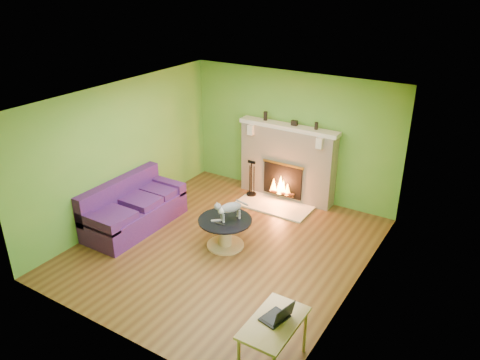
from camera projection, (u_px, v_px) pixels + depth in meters
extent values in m
plane|color=#563318|center=(225.00, 247.00, 8.07)|extent=(5.00, 5.00, 0.00)
plane|color=white|center=(223.00, 99.00, 7.00)|extent=(5.00, 5.00, 0.00)
plane|color=#529731|center=(292.00, 136.00, 9.47)|extent=(5.00, 0.00, 5.00)
plane|color=#529731|center=(108.00, 251.00, 5.60)|extent=(5.00, 0.00, 5.00)
plane|color=#529731|center=(123.00, 152.00, 8.62)|extent=(0.00, 5.00, 5.00)
plane|color=#529731|center=(359.00, 214.00, 6.45)|extent=(0.00, 5.00, 5.00)
plane|color=silver|center=(336.00, 226.00, 5.66)|extent=(0.00, 1.20, 1.20)
plane|color=white|center=(336.00, 226.00, 5.66)|extent=(0.00, 1.06, 1.06)
cube|color=beige|center=(287.00, 163.00, 9.56)|extent=(2.00, 0.35, 1.50)
cube|color=black|center=(283.00, 180.00, 9.54)|extent=(0.85, 0.03, 0.68)
cube|color=gold|center=(283.00, 164.00, 9.39)|extent=(0.91, 0.02, 0.04)
cylinder|color=black|center=(281.00, 193.00, 9.63)|extent=(0.55, 0.07, 0.07)
cube|color=beige|center=(288.00, 127.00, 9.21)|extent=(2.10, 0.28, 0.08)
cube|color=beige|center=(251.00, 130.00, 9.49)|extent=(0.12, 0.10, 0.20)
cube|color=beige|center=(320.00, 143.00, 8.76)|extent=(0.12, 0.10, 0.20)
cube|color=beige|center=(274.00, 205.00, 9.46)|extent=(1.50, 0.75, 0.03)
cube|color=beige|center=(288.00, 127.00, 9.21)|extent=(2.10, 0.28, 0.08)
cube|color=#3E185D|center=(135.00, 216.00, 8.63)|extent=(0.88, 1.96, 0.44)
cube|color=#3E185D|center=(120.00, 193.00, 8.64)|extent=(0.20, 1.96, 0.55)
cube|color=#3E185D|center=(97.00, 223.00, 7.84)|extent=(0.88, 0.20, 0.22)
cube|color=#3E185D|center=(165.00, 185.00, 9.19)|extent=(0.88, 0.20, 0.22)
cube|color=#3E185D|center=(114.00, 215.00, 8.06)|extent=(0.70, 0.52, 0.12)
cube|color=#3E185D|center=(140.00, 201.00, 8.57)|extent=(0.70, 0.52, 0.12)
cube|color=#3E185D|center=(160.00, 190.00, 9.00)|extent=(0.70, 0.52, 0.12)
cylinder|color=tan|center=(225.00, 245.00, 8.11)|extent=(0.64, 0.64, 0.03)
cylinder|color=tan|center=(225.00, 233.00, 8.01)|extent=(0.23, 0.23, 0.45)
cylinder|color=black|center=(225.00, 220.00, 7.90)|extent=(0.92, 0.92, 0.03)
cube|color=tan|center=(274.00, 323.00, 5.39)|extent=(0.53, 0.92, 0.04)
cylinder|color=tan|center=(273.00, 318.00, 5.96)|extent=(0.04, 0.04, 0.64)
cylinder|color=tan|center=(305.00, 331.00, 5.75)|extent=(0.04, 0.04, 0.64)
cube|color=gray|center=(216.00, 220.00, 7.85)|extent=(0.16, 0.15, 0.02)
cube|color=black|center=(220.00, 224.00, 7.75)|extent=(0.16, 0.05, 0.02)
cylinder|color=black|center=(265.00, 116.00, 9.44)|extent=(0.08, 0.08, 0.18)
cylinder|color=black|center=(316.00, 126.00, 8.91)|extent=(0.07, 0.07, 0.14)
cube|color=black|center=(294.00, 123.00, 9.14)|extent=(0.12, 0.08, 0.10)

